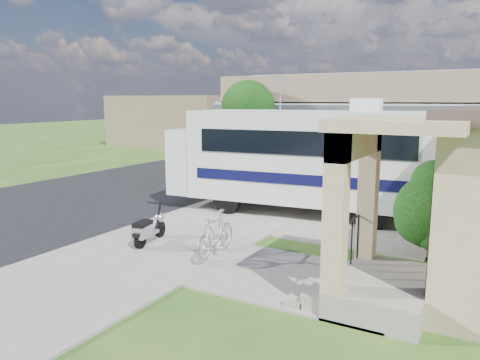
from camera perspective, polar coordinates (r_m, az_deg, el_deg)
The scene contains 18 objects.
ground at distance 12.13m, azimuth -3.85°, elevation -8.02°, with size 120.00×120.00×0.00m, color #1E4913.
street_slab at distance 24.33m, azimuth -5.55°, elevation 1.00°, with size 9.00×80.00×0.02m, color black.
sidewalk_slab at distance 21.28m, azimuth 8.89°, elevation -0.28°, with size 4.00×80.00×0.06m, color slate.
driveway_slab at distance 15.39m, azimuth 10.24°, elevation -4.21°, with size 7.00×6.00×0.05m, color slate.
walk_slab at distance 9.97m, azimuth 7.67°, elevation -11.98°, with size 4.00×3.00×0.05m, color slate.
warehouse at distance 24.49m, azimuth 14.56°, elevation 5.46°, with size 12.50×8.40×5.04m.
distant_bldg_far at distance 39.38m, azimuth -6.82°, elevation 7.24°, with size 10.00×8.00×4.00m, color brown.
distant_bldg_near at distance 48.63m, azimuth 3.63°, elevation 7.29°, with size 8.00×7.00×3.20m, color #806750.
street_tree_a at distance 21.23m, azimuth 1.30°, elevation 8.55°, with size 2.44×2.40×4.58m.
street_tree_b at distance 30.39m, azimuth 10.44°, elevation 9.04°, with size 2.44×2.40×4.73m.
street_tree_c at distance 39.00m, azimuth 14.89°, elevation 8.58°, with size 2.44×2.40×4.42m.
motorhome at distance 15.34m, azimuth 7.58°, elevation 2.89°, with size 8.80×3.60×4.39m.
shrub at distance 11.80m, azimuth 22.68°, elevation -3.24°, with size 1.91×1.82×2.34m.
scooter at distance 12.22m, azimuth -11.13°, elevation -5.87°, with size 0.64×1.50×0.99m.
bicycle at distance 11.06m, azimuth -3.02°, elevation -6.90°, with size 0.50×1.77×1.06m, color #B0B0B8.
pickup_truck at distance 25.91m, azimuth 0.80°, elevation 3.40°, with size 2.73×5.93×1.65m, color silver.
van at distance 32.21m, azimuth 6.19°, elevation 4.65°, with size 2.38×5.86×1.70m, color silver.
garden_hose at distance 10.46m, azimuth 11.68°, elevation -10.57°, with size 0.46×0.46×0.21m, color #156918.
Camera 1 is at (6.42, -9.60, 3.71)m, focal length 35.00 mm.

